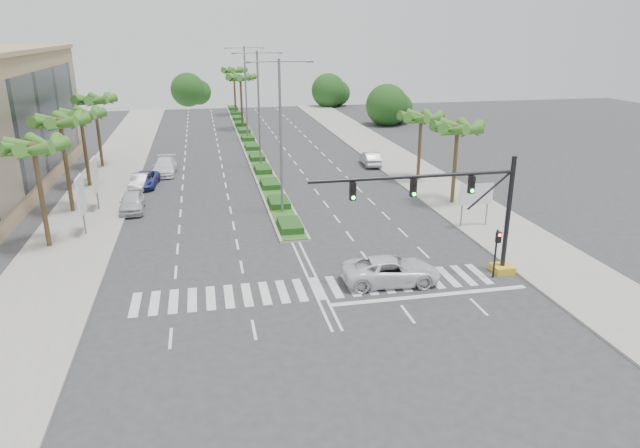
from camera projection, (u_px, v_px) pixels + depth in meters
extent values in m
plane|color=#333335|center=(317.00, 289.00, 32.57)|extent=(160.00, 160.00, 0.00)
cube|color=gray|center=(432.00, 185.00, 53.99)|extent=(6.00, 120.00, 0.15)
cube|color=gray|center=(94.00, 203.00, 48.14)|extent=(6.00, 120.00, 0.15)
cube|color=gray|center=(249.00, 142.00, 74.20)|extent=(2.20, 75.00, 0.20)
cube|color=#326021|center=(249.00, 141.00, 74.16)|extent=(1.80, 75.00, 0.04)
cube|color=gold|center=(502.00, 269.00, 34.71)|extent=(1.20, 1.20, 0.45)
cylinder|color=black|center=(508.00, 214.00, 33.58)|extent=(0.28, 0.28, 7.00)
cylinder|color=black|center=(414.00, 177.00, 31.58)|extent=(12.00, 0.20, 0.20)
cylinder|color=black|center=(489.00, 191.00, 32.82)|extent=(2.53, 0.12, 2.15)
cube|color=black|center=(472.00, 185.00, 32.47)|extent=(0.32, 0.24, 1.00)
cylinder|color=#19E533|center=(472.00, 191.00, 32.44)|extent=(0.20, 0.06, 0.20)
cube|color=black|center=(414.00, 188.00, 31.79)|extent=(0.32, 0.24, 1.00)
cylinder|color=#19E533|center=(414.00, 194.00, 31.77)|extent=(0.20, 0.06, 0.20)
cube|color=black|center=(353.00, 191.00, 31.12)|extent=(0.32, 0.24, 1.00)
cylinder|color=#19E533|center=(353.00, 198.00, 31.09)|extent=(0.20, 0.06, 0.20)
cylinder|color=black|center=(495.00, 254.00, 33.57)|extent=(0.12, 0.12, 3.00)
cube|color=black|center=(498.00, 237.00, 33.07)|extent=(0.28, 0.22, 0.65)
cylinder|color=red|center=(500.00, 235.00, 32.89)|extent=(0.18, 0.05, 0.18)
cylinder|color=slate|center=(462.00, 210.00, 41.93)|extent=(0.10, 0.10, 2.80)
cylinder|color=slate|center=(487.00, 209.00, 42.31)|extent=(0.10, 0.10, 2.80)
cube|color=#0C6638|center=(476.00, 194.00, 41.73)|extent=(2.60, 0.08, 1.50)
cube|color=white|center=(476.00, 194.00, 41.68)|extent=(2.70, 0.02, 1.60)
cylinder|color=slate|center=(84.00, 217.00, 40.44)|extent=(0.12, 0.12, 2.80)
cube|color=white|center=(81.00, 195.00, 39.92)|extent=(0.18, 2.10, 2.70)
cube|color=#D8594C|center=(81.00, 195.00, 39.92)|extent=(0.12, 2.00, 2.60)
cylinder|color=slate|center=(97.00, 194.00, 45.99)|extent=(0.12, 0.12, 2.80)
cube|color=white|center=(95.00, 175.00, 45.47)|extent=(0.18, 2.10, 2.70)
cube|color=#D8594C|center=(95.00, 175.00, 45.47)|extent=(0.12, 2.00, 2.60)
cylinder|color=brown|center=(42.00, 198.00, 37.52)|extent=(0.32, 0.32, 7.00)
sphere|color=brown|center=(33.00, 147.00, 36.41)|extent=(0.70, 0.70, 0.70)
cone|color=#326921|center=(52.00, 148.00, 36.66)|extent=(0.90, 3.62, 1.50)
cone|color=#326921|center=(48.00, 146.00, 37.37)|extent=(3.39, 2.96, 1.50)
cone|color=#326921|center=(34.00, 146.00, 37.39)|extent=(3.73, 1.68, 1.50)
cone|color=#326921|center=(19.00, 148.00, 36.70)|extent=(2.38, 3.65, 1.50)
cone|color=#326921|center=(15.00, 151.00, 35.81)|extent=(2.38, 3.65, 1.50)
cone|color=#326921|center=(25.00, 152.00, 35.40)|extent=(3.73, 1.68, 1.50)
cone|color=#326921|center=(42.00, 151.00, 35.78)|extent=(3.39, 2.96, 1.50)
cylinder|color=brown|center=(67.00, 168.00, 44.86)|extent=(0.32, 0.32, 7.40)
sphere|color=brown|center=(60.00, 122.00, 43.69)|extent=(0.70, 0.70, 0.70)
cone|color=#326921|center=(75.00, 123.00, 43.93)|extent=(0.90, 3.62, 1.50)
cone|color=#326921|center=(72.00, 121.00, 44.65)|extent=(3.39, 2.96, 1.50)
cone|color=#326921|center=(60.00, 121.00, 44.67)|extent=(3.73, 1.68, 1.50)
cone|color=#326921|center=(48.00, 123.00, 43.97)|extent=(2.38, 3.65, 1.50)
cone|color=#326921|center=(45.00, 125.00, 43.09)|extent=(2.38, 3.65, 1.50)
cone|color=#326921|center=(53.00, 125.00, 42.68)|extent=(3.73, 1.68, 1.50)
cone|color=#326921|center=(67.00, 125.00, 43.06)|extent=(3.39, 2.96, 1.50)
cylinder|color=brown|center=(85.00, 151.00, 52.36)|extent=(0.32, 0.32, 6.80)
sphere|color=brown|center=(80.00, 115.00, 51.29)|extent=(0.70, 0.70, 0.70)
cone|color=#326921|center=(93.00, 116.00, 51.54)|extent=(0.90, 3.62, 1.50)
cone|color=#326921|center=(90.00, 115.00, 52.25)|extent=(3.39, 2.96, 1.50)
cone|color=#326921|center=(80.00, 115.00, 52.27)|extent=(3.73, 1.68, 1.50)
cone|color=#326921|center=(70.00, 116.00, 51.57)|extent=(2.38, 3.65, 1.50)
cone|color=#326921|center=(68.00, 117.00, 50.69)|extent=(2.38, 3.65, 1.50)
cone|color=#326921|center=(75.00, 118.00, 50.28)|extent=(3.73, 1.68, 1.50)
cone|color=#326921|center=(87.00, 117.00, 50.66)|extent=(3.39, 2.96, 1.50)
cylinder|color=brown|center=(99.00, 134.00, 59.71)|extent=(0.32, 0.32, 7.20)
sphere|color=brown|center=(94.00, 100.00, 58.57)|extent=(0.70, 0.70, 0.70)
cone|color=#326921|center=(106.00, 101.00, 58.81)|extent=(0.90, 3.62, 1.50)
cone|color=#326921|center=(103.00, 100.00, 59.53)|extent=(3.39, 2.96, 1.50)
cone|color=#326921|center=(94.00, 100.00, 59.55)|extent=(3.73, 1.68, 1.50)
cone|color=#326921|center=(85.00, 101.00, 58.85)|extent=(2.38, 3.65, 1.50)
cone|color=#326921|center=(83.00, 102.00, 57.97)|extent=(2.38, 3.65, 1.50)
cone|color=#326921|center=(90.00, 102.00, 57.56)|extent=(3.73, 1.68, 1.50)
cone|color=#326921|center=(100.00, 102.00, 57.94)|extent=(3.39, 2.96, 1.50)
cylinder|color=brown|center=(455.00, 166.00, 47.27)|extent=(0.32, 0.32, 6.50)
sphere|color=brown|center=(458.00, 128.00, 46.24)|extent=(0.70, 0.70, 0.70)
cone|color=#326921|center=(470.00, 129.00, 46.49)|extent=(0.90, 3.62, 1.50)
cone|color=#326921|center=(461.00, 128.00, 47.20)|extent=(3.39, 2.96, 1.50)
cone|color=#326921|center=(449.00, 128.00, 47.22)|extent=(3.73, 1.68, 1.50)
cone|color=#326921|center=(444.00, 129.00, 46.53)|extent=(2.38, 3.65, 1.50)
cone|color=#326921|center=(449.00, 131.00, 45.64)|extent=(2.38, 3.65, 1.50)
cone|color=#326921|center=(460.00, 132.00, 45.24)|extent=(3.73, 1.68, 1.50)
cone|color=#326921|center=(470.00, 131.00, 45.61)|extent=(3.39, 2.96, 1.50)
cylinder|color=brown|center=(419.00, 149.00, 54.72)|extent=(0.32, 0.32, 6.20)
sphere|color=brown|center=(421.00, 118.00, 53.75)|extent=(0.70, 0.70, 0.70)
cone|color=#326921|center=(432.00, 118.00, 53.99)|extent=(0.90, 3.62, 1.50)
cone|color=#326921|center=(425.00, 117.00, 54.71)|extent=(3.39, 2.96, 1.50)
cone|color=#326921|center=(415.00, 117.00, 54.73)|extent=(3.73, 1.68, 1.50)
cone|color=#326921|center=(409.00, 118.00, 54.03)|extent=(2.38, 3.65, 1.50)
cone|color=#326921|center=(413.00, 120.00, 53.15)|extent=(2.38, 3.65, 1.50)
cone|color=#326921|center=(423.00, 121.00, 52.74)|extent=(3.73, 1.68, 1.50)
cone|color=#326921|center=(431.00, 120.00, 53.12)|extent=(3.39, 2.96, 1.50)
cylinder|color=brown|center=(242.00, 104.00, 82.28)|extent=(0.32, 0.32, 7.50)
sphere|color=brown|center=(240.00, 78.00, 81.09)|extent=(0.70, 0.70, 0.70)
cone|color=#326921|center=(248.00, 79.00, 81.33)|extent=(0.90, 3.62, 1.50)
cone|color=#326921|center=(245.00, 78.00, 82.05)|extent=(3.39, 2.96, 1.50)
cone|color=#326921|center=(238.00, 78.00, 82.07)|extent=(3.73, 1.68, 1.50)
cone|color=#326921|center=(233.00, 79.00, 81.37)|extent=(2.38, 3.65, 1.50)
cone|color=#326921|center=(234.00, 79.00, 80.49)|extent=(2.38, 3.65, 1.50)
cone|color=#326921|center=(239.00, 79.00, 80.08)|extent=(3.73, 1.68, 1.50)
cone|color=#326921|center=(246.00, 79.00, 80.46)|extent=(3.39, 2.96, 1.50)
cylinder|color=brown|center=(235.00, 93.00, 96.16)|extent=(0.32, 0.32, 7.50)
sphere|color=brown|center=(234.00, 71.00, 94.98)|extent=(0.70, 0.70, 0.70)
cone|color=#326921|center=(240.00, 71.00, 95.22)|extent=(0.90, 3.62, 1.50)
cone|color=#326921|center=(238.00, 71.00, 95.94)|extent=(3.39, 2.96, 1.50)
cone|color=#326921|center=(232.00, 71.00, 95.96)|extent=(3.73, 1.68, 1.50)
cone|color=#326921|center=(228.00, 71.00, 95.26)|extent=(2.38, 3.65, 1.50)
cone|color=#326921|center=(228.00, 72.00, 94.38)|extent=(2.38, 3.65, 1.50)
cone|color=#326921|center=(233.00, 72.00, 93.97)|extent=(3.73, 1.68, 1.50)
cone|color=#326921|center=(238.00, 72.00, 94.35)|extent=(3.39, 2.96, 1.50)
cylinder|color=slate|center=(281.00, 140.00, 43.58)|extent=(0.20, 0.20, 12.00)
cylinder|color=slate|center=(263.00, 62.00, 41.47)|extent=(2.40, 0.10, 0.10)
cylinder|color=slate|center=(295.00, 61.00, 41.93)|extent=(2.40, 0.10, 0.10)
cube|color=slate|center=(248.00, 62.00, 41.27)|extent=(0.50, 0.25, 0.12)
cube|color=slate|center=(310.00, 62.00, 42.16)|extent=(0.50, 0.25, 0.12)
cylinder|color=slate|center=(259.00, 112.00, 58.40)|extent=(0.20, 0.20, 12.00)
cylinder|color=slate|center=(245.00, 53.00, 56.28)|extent=(2.40, 0.10, 0.10)
cylinder|color=slate|center=(269.00, 53.00, 56.74)|extent=(2.40, 0.10, 0.10)
cube|color=slate|center=(234.00, 53.00, 56.09)|extent=(0.50, 0.25, 0.12)
cube|color=slate|center=(280.00, 53.00, 56.97)|extent=(0.50, 0.25, 0.12)
cylinder|color=slate|center=(246.00, 95.00, 73.21)|extent=(0.20, 0.20, 12.00)
cylinder|color=slate|center=(234.00, 48.00, 71.09)|extent=(2.40, 0.10, 0.10)
cylinder|color=slate|center=(254.00, 48.00, 71.56)|extent=(2.40, 0.10, 0.10)
cube|color=slate|center=(226.00, 48.00, 70.90)|extent=(0.50, 0.25, 0.12)
cube|color=slate|center=(262.00, 48.00, 71.78)|extent=(0.50, 0.25, 0.12)
imported|color=silver|center=(132.00, 202.00, 46.09)|extent=(2.00, 4.67, 1.57)
imported|color=silver|center=(140.00, 181.00, 52.81)|extent=(1.90, 4.21, 1.34)
imported|color=navy|center=(144.00, 180.00, 53.31)|extent=(2.72, 5.10, 1.36)
imported|color=white|center=(165.00, 166.00, 57.94)|extent=(2.49, 5.53, 1.57)
imported|color=white|center=(391.00, 270.00, 33.05)|extent=(5.86, 3.04, 1.58)
imported|color=#A3A3A7|center=(370.00, 159.00, 61.59)|extent=(1.92, 4.66, 1.50)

